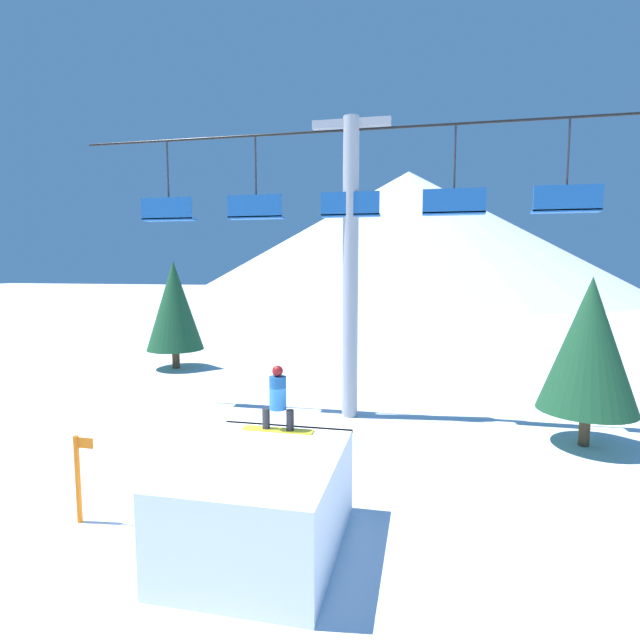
{
  "coord_description": "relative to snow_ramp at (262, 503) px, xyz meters",
  "views": [
    {
      "loc": [
        3.54,
        -7.83,
        4.82
      ],
      "look_at": [
        0.86,
        4.52,
        3.45
      ],
      "focal_mm": 28.0,
      "sensor_mm": 36.0,
      "label": 1
    }
  ],
  "objects": [
    {
      "name": "pine_tree_near",
      "position": [
        6.87,
        6.54,
        1.93
      ],
      "size": [
        2.52,
        2.52,
        4.55
      ],
      "color": "#4C3823",
      "rests_on": "ground_plane"
    },
    {
      "name": "trail_marker",
      "position": [
        -3.65,
        0.13,
        0.07
      ],
      "size": [
        0.41,
        0.1,
        1.68
      ],
      "color": "orange",
      "rests_on": "ground_plane"
    },
    {
      "name": "snowboarder",
      "position": [
        -0.1,
        1.31,
        1.45
      ],
      "size": [
        1.38,
        0.33,
        1.28
      ],
      "color": "yellow",
      "rests_on": "snow_ramp"
    },
    {
      "name": "mountain_ridge",
      "position": [
        -0.86,
        78.69,
        9.4
      ],
      "size": [
        73.41,
        73.41,
        20.45
      ],
      "color": "silver",
      "rests_on": "ground_plane"
    },
    {
      "name": "pine_tree_far",
      "position": [
        -8.91,
        13.61,
        2.15
      ],
      "size": [
        2.63,
        2.63,
        5.07
      ],
      "color": "#4C3823",
      "rests_on": "ground_plane"
    },
    {
      "name": "chairlift",
      "position": [
        0.29,
        7.83,
        4.66
      ],
      "size": [
        18.08,
        0.5,
        9.32
      ],
      "color": "#9E9EA3",
      "rests_on": "ground_plane"
    },
    {
      "name": "ground_plane",
      "position": [
        -0.86,
        0.17,
        -0.82
      ],
      "size": [
        220.0,
        220.0,
        0.0
      ],
      "primitive_type": "plane",
      "color": "white"
    },
    {
      "name": "snow_ramp",
      "position": [
        0.0,
        0.0,
        0.0
      ],
      "size": [
        2.6,
        3.38,
        1.65
      ],
      "color": "white",
      "rests_on": "ground_plane"
    }
  ]
}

